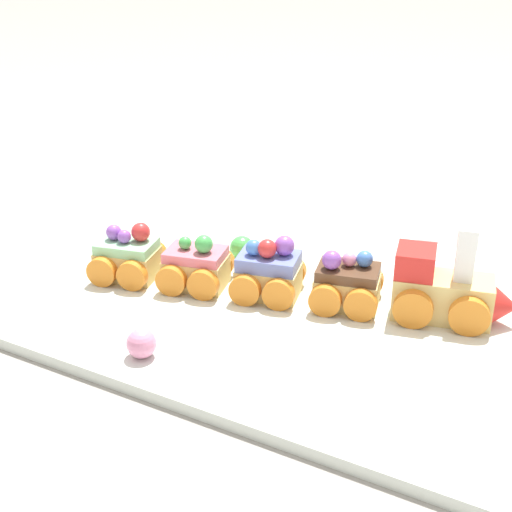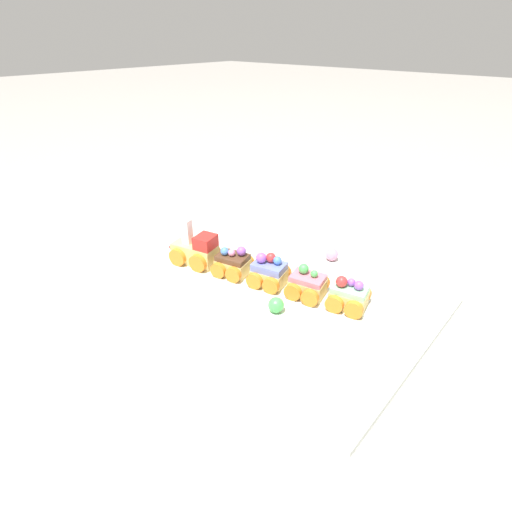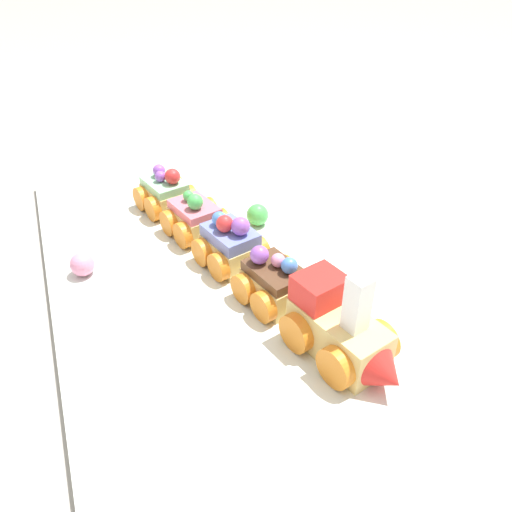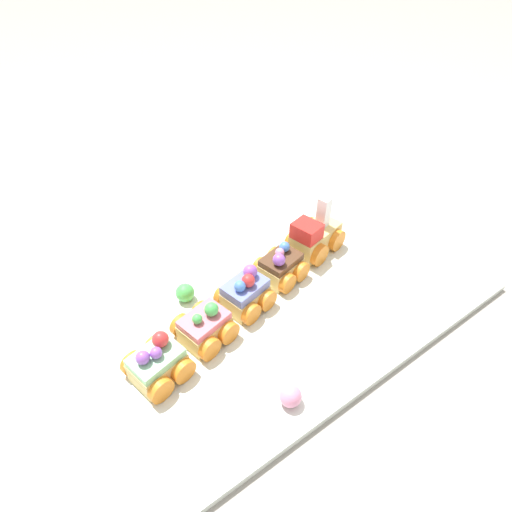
{
  "view_description": "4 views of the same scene",
  "coord_description": "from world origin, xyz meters",
  "px_view_note": "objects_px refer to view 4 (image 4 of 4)",
  "views": [
    {
      "loc": [
        0.28,
        -0.6,
        0.37
      ],
      "look_at": [
        -0.04,
        -0.01,
        0.06
      ],
      "focal_mm": 50.0,
      "sensor_mm": 36.0,
      "label": 1
    },
    {
      "loc": [
        -0.45,
        0.51,
        0.45
      ],
      "look_at": [
        0.01,
        -0.01,
        0.06
      ],
      "focal_mm": 28.0,
      "sensor_mm": 36.0,
      "label": 2
    },
    {
      "loc": [
        0.42,
        -0.17,
        0.36
      ],
      "look_at": [
        0.03,
        0.0,
        0.05
      ],
      "focal_mm": 35.0,
      "sensor_mm": 36.0,
      "label": 3
    },
    {
      "loc": [
        -0.25,
        -0.35,
        0.46
      ],
      "look_at": [
        0.01,
        0.02,
        0.07
      ],
      "focal_mm": 28.0,
      "sensor_mm": 36.0,
      "label": 4
    }
  ],
  "objects_px": {
    "cake_car_chocolate": "(281,267)",
    "gumball_pink": "(290,396)",
    "cake_car_strawberry": "(205,327)",
    "cake_car_blueberry": "(245,294)",
    "cake_train_locomotive": "(317,236)",
    "cake_car_mint": "(158,364)",
    "gumball_green": "(185,293)"
  },
  "relations": [
    {
      "from": "cake_car_chocolate",
      "to": "gumball_green",
      "type": "bearing_deg",
      "value": 150.54
    },
    {
      "from": "cake_car_blueberry",
      "to": "cake_car_strawberry",
      "type": "bearing_deg",
      "value": 179.92
    },
    {
      "from": "cake_train_locomotive",
      "to": "cake_car_mint",
      "type": "relative_size",
      "value": 1.56
    },
    {
      "from": "cake_train_locomotive",
      "to": "cake_car_mint",
      "type": "height_order",
      "value": "cake_train_locomotive"
    },
    {
      "from": "cake_car_mint",
      "to": "cake_car_blueberry",
      "type": "bearing_deg",
      "value": -0.2
    },
    {
      "from": "cake_car_mint",
      "to": "gumball_pink",
      "type": "bearing_deg",
      "value": -61.41
    },
    {
      "from": "cake_car_blueberry",
      "to": "cake_car_mint",
      "type": "height_order",
      "value": "cake_car_blueberry"
    },
    {
      "from": "cake_car_chocolate",
      "to": "cake_car_blueberry",
      "type": "relative_size",
      "value": 1.0
    },
    {
      "from": "cake_car_strawberry",
      "to": "gumball_green",
      "type": "distance_m",
      "value": 0.08
    },
    {
      "from": "cake_car_chocolate",
      "to": "gumball_green",
      "type": "height_order",
      "value": "cake_car_chocolate"
    },
    {
      "from": "cake_car_blueberry",
      "to": "cake_car_mint",
      "type": "relative_size",
      "value": 1.0
    },
    {
      "from": "gumball_pink",
      "to": "cake_train_locomotive",
      "type": "bearing_deg",
      "value": 42.68
    },
    {
      "from": "cake_train_locomotive",
      "to": "gumball_pink",
      "type": "bearing_deg",
      "value": -150.61
    },
    {
      "from": "cake_car_chocolate",
      "to": "cake_car_blueberry",
      "type": "distance_m",
      "value": 0.08
    },
    {
      "from": "cake_car_strawberry",
      "to": "gumball_green",
      "type": "bearing_deg",
      "value": 69.57
    },
    {
      "from": "cake_car_chocolate",
      "to": "gumball_pink",
      "type": "height_order",
      "value": "cake_car_chocolate"
    },
    {
      "from": "gumball_pink",
      "to": "gumball_green",
      "type": "relative_size",
      "value": 0.96
    },
    {
      "from": "cake_car_chocolate",
      "to": "gumball_pink",
      "type": "bearing_deg",
      "value": -137.79
    },
    {
      "from": "cake_car_mint",
      "to": "cake_car_strawberry",
      "type": "bearing_deg",
      "value": -0.33
    },
    {
      "from": "cake_car_chocolate",
      "to": "cake_car_blueberry",
      "type": "height_order",
      "value": "cake_car_blueberry"
    },
    {
      "from": "cake_train_locomotive",
      "to": "cake_car_strawberry",
      "type": "relative_size",
      "value": 1.56
    },
    {
      "from": "cake_car_chocolate",
      "to": "gumball_green",
      "type": "relative_size",
      "value": 2.84
    },
    {
      "from": "gumball_green",
      "to": "cake_train_locomotive",
      "type": "bearing_deg",
      "value": -4.76
    },
    {
      "from": "cake_car_blueberry",
      "to": "gumball_green",
      "type": "xyz_separation_m",
      "value": [
        -0.07,
        0.06,
        -0.01
      ]
    },
    {
      "from": "cake_car_strawberry",
      "to": "cake_car_blueberry",
      "type": "bearing_deg",
      "value": -0.08
    },
    {
      "from": "cake_car_strawberry",
      "to": "cake_car_mint",
      "type": "xyz_separation_m",
      "value": [
        -0.08,
        -0.02,
        0.0
      ]
    },
    {
      "from": "cake_car_chocolate",
      "to": "cake_car_strawberry",
      "type": "relative_size",
      "value": 1.0
    },
    {
      "from": "gumball_green",
      "to": "gumball_pink",
      "type": "bearing_deg",
      "value": -83.81
    },
    {
      "from": "cake_car_strawberry",
      "to": "gumball_pink",
      "type": "xyz_separation_m",
      "value": [
        0.03,
        -0.14,
        -0.01
      ]
    },
    {
      "from": "cake_car_mint",
      "to": "gumball_pink",
      "type": "xyz_separation_m",
      "value": [
        0.11,
        -0.13,
        -0.01
      ]
    },
    {
      "from": "cake_train_locomotive",
      "to": "cake_car_strawberry",
      "type": "distance_m",
      "value": 0.26
    },
    {
      "from": "cake_car_blueberry",
      "to": "cake_car_strawberry",
      "type": "xyz_separation_m",
      "value": [
        -0.08,
        -0.02,
        -0.0
      ]
    }
  ]
}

